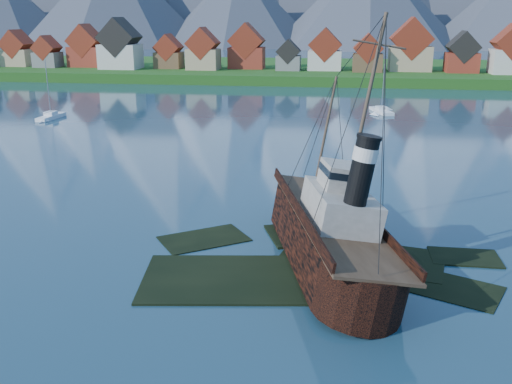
# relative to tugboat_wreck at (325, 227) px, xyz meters

# --- Properties ---
(ground) EXTENTS (1400.00, 1400.00, 0.00)m
(ground) POSITION_rel_tugboat_wreck_xyz_m (-2.59, -3.60, -2.81)
(ground) COLOR #1C3C4F
(ground) RESTS_ON ground
(shoal) EXTENTS (31.71, 21.24, 1.14)m
(shoal) POSITION_rel_tugboat_wreck_xyz_m (-0.81, -1.45, -3.16)
(shoal) COLOR black
(shoal) RESTS_ON ground
(shore_bank) EXTENTS (600.00, 80.00, 3.20)m
(shore_bank) POSITION_rel_tugboat_wreck_xyz_m (-2.59, 166.40, -2.81)
(shore_bank) COLOR #154413
(shore_bank) RESTS_ON ground
(seawall) EXTENTS (600.00, 2.50, 2.00)m
(seawall) POSITION_rel_tugboat_wreck_xyz_m (-2.59, 128.40, -2.81)
(seawall) COLOR #3F3D38
(seawall) RESTS_ON ground
(town) EXTENTS (250.96, 16.69, 17.30)m
(town) POSITION_rel_tugboat_wreck_xyz_m (-35.71, 148.58, 6.17)
(town) COLOR maroon
(town) RESTS_ON ground
(tugboat_wreck) EXTENTS (6.53, 28.16, 22.31)m
(tugboat_wreck) POSITION_rel_tugboat_wreck_xyz_m (0.00, 0.00, 0.00)
(tugboat_wreck) COLOR black
(tugboat_wreck) RESTS_ON ground
(sailboat_b) EXTENTS (2.62, 8.80, 12.62)m
(sailboat_b) POSITION_rel_tugboat_wreck_xyz_m (-58.70, 63.45, -2.52)
(sailboat_b) COLOR white
(sailboat_b) RESTS_ON ground
(sailboat_e) EXTENTS (5.00, 9.87, 11.11)m
(sailboat_e) POSITION_rel_tugboat_wreck_xyz_m (10.20, 81.50, -2.57)
(sailboat_e) COLOR white
(sailboat_e) RESTS_ON ground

